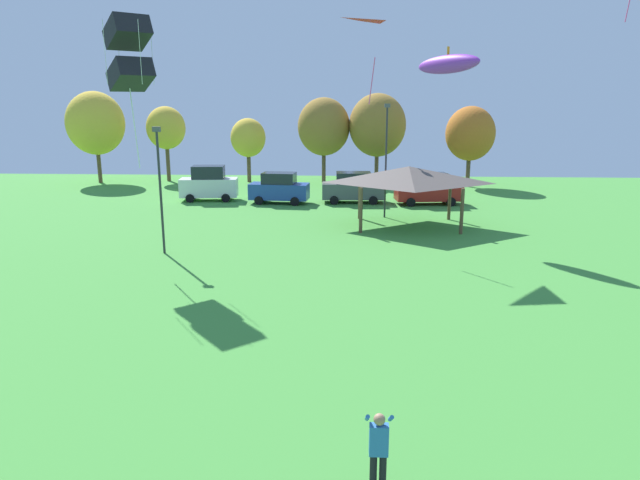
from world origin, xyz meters
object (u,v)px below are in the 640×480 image
(kite_flying_1, at_px, (385,40))
(treeline_tree_4, at_px, (377,125))
(kite_flying_5, at_px, (448,64))
(light_post_0, at_px, (160,183))
(parked_car_second_from_left, at_px, (279,188))
(park_pavilion, at_px, (409,175))
(parked_car_leftmost, at_px, (209,184))
(light_post_1, at_px, (386,155))
(treeline_tree_5, at_px, (470,134))
(treeline_tree_2, at_px, (248,138))
(parked_car_third_from_left, at_px, (353,188))
(treeline_tree_1, at_px, (166,128))
(parked_car_rightmost_in_row, at_px, (428,189))
(treeline_tree_0, at_px, (95,123))
(treeline_tree_3, at_px, (324,127))
(person_standing_near_foreground, at_px, (379,447))
(kite_flying_0, at_px, (129,54))

(kite_flying_1, relative_size, treeline_tree_4, 0.41)
(kite_flying_5, xyz_separation_m, light_post_0, (-14.30, -5.23, -5.78))
(parked_car_second_from_left, height_order, park_pavilion, park_pavilion)
(parked_car_leftmost, bearing_deg, light_post_1, -30.31)
(park_pavilion, bearing_deg, treeline_tree_5, 67.79)
(kite_flying_1, distance_m, treeline_tree_2, 26.25)
(parked_car_third_from_left, bearing_deg, treeline_tree_1, 145.65)
(parked_car_rightmost_in_row, relative_size, treeline_tree_4, 0.61)
(treeline_tree_0, relative_size, treeline_tree_5, 1.19)
(parked_car_leftmost, bearing_deg, parked_car_third_from_left, -7.66)
(kite_flying_1, relative_size, parked_car_third_from_left, 0.71)
(parked_car_second_from_left, relative_size, treeline_tree_3, 0.58)
(person_standing_near_foreground, bearing_deg, kite_flying_1, 80.44)
(park_pavilion, bearing_deg, light_post_1, 115.09)
(person_standing_near_foreground, distance_m, parked_car_third_from_left, 32.57)
(treeline_tree_4, xyz_separation_m, treeline_tree_5, (7.99, -1.78, -0.64))
(kite_flying_0, distance_m, treeline_tree_2, 27.55)
(kite_flying_1, bearing_deg, parked_car_leftmost, 134.75)
(kite_flying_5, distance_m, treeline_tree_0, 34.73)
(kite_flying_5, height_order, parked_car_leftmost, kite_flying_5)
(parked_car_third_from_left, bearing_deg, light_post_1, -71.97)
(parked_car_leftmost, height_order, parked_car_second_from_left, parked_car_leftmost)
(parked_car_second_from_left, bearing_deg, parked_car_leftmost, 175.65)
(kite_flying_5, relative_size, parked_car_third_from_left, 0.91)
(kite_flying_1, bearing_deg, park_pavilion, 65.71)
(treeline_tree_0, distance_m, treeline_tree_2, 13.90)
(person_standing_near_foreground, height_order, parked_car_second_from_left, parked_car_second_from_left)
(kite_flying_0, bearing_deg, parked_car_third_from_left, 58.17)
(parked_car_leftmost, height_order, light_post_1, light_post_1)
(treeline_tree_3, xyz_separation_m, treeline_tree_5, (12.87, -2.14, -0.47))
(light_post_0, xyz_separation_m, treeline_tree_4, (11.58, 25.88, 1.78))
(parked_car_second_from_left, xyz_separation_m, park_pavilion, (8.69, -7.49, 1.95))
(light_post_0, relative_size, treeline_tree_3, 0.80)
(parked_car_third_from_left, bearing_deg, parked_car_leftmost, 176.40)
(kite_flying_0, height_order, treeline_tree_3, kite_flying_0)
(parked_car_third_from_left, bearing_deg, treeline_tree_0, 155.73)
(parked_car_leftmost, xyz_separation_m, light_post_0, (1.52, -15.54, 2.20))
(parked_car_leftmost, height_order, treeline_tree_0, treeline_tree_0)
(kite_flying_0, relative_size, treeline_tree_4, 0.82)
(kite_flying_0, xyz_separation_m, parked_car_leftmost, (-0.87, 16.54, -8.08))
(person_standing_near_foreground, height_order, kite_flying_5, kite_flying_5)
(treeline_tree_0, bearing_deg, treeline_tree_2, 4.82)
(parked_car_rightmost_in_row, relative_size, park_pavilion, 0.67)
(kite_flying_5, bearing_deg, treeline_tree_2, 125.05)
(treeline_tree_1, distance_m, treeline_tree_5, 27.71)
(kite_flying_5, distance_m, parked_car_third_from_left, 13.78)
(parked_car_leftmost, bearing_deg, treeline_tree_1, 115.20)
(kite_flying_5, height_order, light_post_0, kite_flying_5)
(kite_flying_0, bearing_deg, light_post_0, 56.70)
(person_standing_near_foreground, relative_size, park_pavilion, 0.23)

